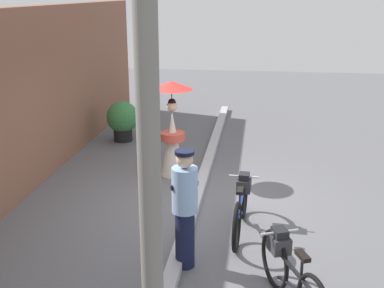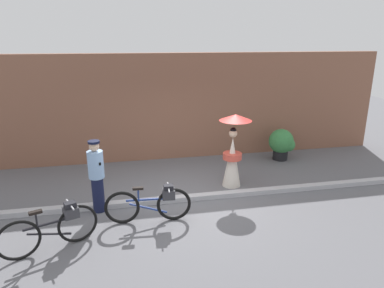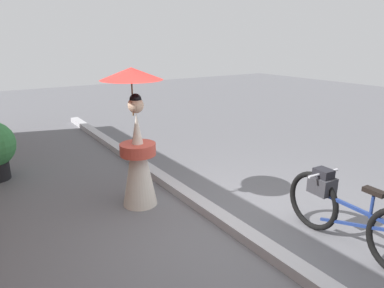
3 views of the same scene
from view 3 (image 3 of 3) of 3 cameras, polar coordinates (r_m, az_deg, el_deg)
name	(u,v)px [view 3 (image 3 of 3)]	position (r m, az deg, el deg)	size (l,w,h in m)	color
ground_plane	(231,229)	(4.40, 6.46, -13.82)	(30.00, 30.00, 0.00)	slate
sidewalk_curb	(231,225)	(4.37, 6.49, -13.15)	(14.00, 0.20, 0.12)	#B2B2B7
bicycle_far_side	(346,212)	(4.21, 24.26, -10.28)	(1.80, 0.48, 0.81)	black
person_with_parasol	(137,138)	(4.69, -9.17, 0.92)	(0.82, 0.82, 1.90)	silver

